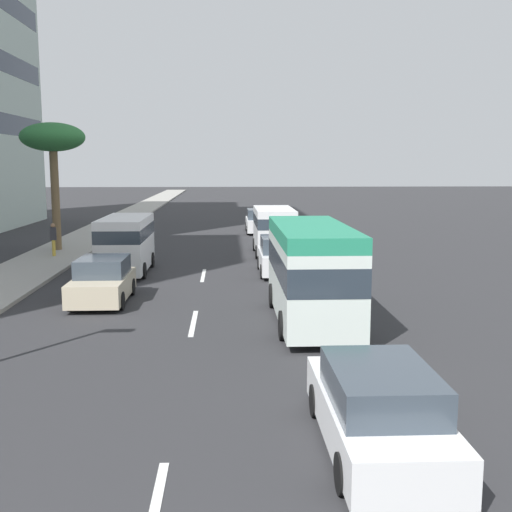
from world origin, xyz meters
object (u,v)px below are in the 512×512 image
Objects in this scene: van_sixth at (126,241)px; van_seventh at (274,228)px; pedestrian_near_lamp at (53,238)px; car_third at (102,281)px; car_fifth at (280,256)px; minibus_lead at (311,269)px; car_second at (378,410)px; car_fourth at (259,222)px; palm_tree at (53,141)px.

van_seventh is at bearing 127.26° from van_sixth.
pedestrian_near_lamp is at bearing 94.49° from van_seventh.
car_third is at bearing -78.53° from pedestrian_near_lamp.
car_fifth is at bearing 128.57° from car_third.
minibus_lead reaches higher than car_fifth.
car_second is at bearing 179.71° from minibus_lead.
car_fourth is 17.80m from van_sixth.
minibus_lead is 11.73m from van_sixth.
car_second is 28.49m from palm_tree.
palm_tree is at bearing 57.56° from car_fifth.
car_third is at bearing 0.98° from van_sixth.
car_second is 19.58m from van_sixth.
van_seventh is at bearing -7.53° from pedestrian_near_lamp.
car_third is 23.50m from car_fourth.
palm_tree is (25.18, 12.16, 5.48)m from car_second.
van_sixth is (-16.40, 6.91, 0.65)m from car_fourth.
car_second is at bearing -74.77° from pedestrian_near_lamp.
pedestrian_near_lamp is at bearing 136.04° from car_fourth.
pedestrian_near_lamp is (-0.92, 11.70, -0.35)m from van_seventh.
pedestrian_near_lamp reaches higher than car_second.
palm_tree reaches higher than car_third.
van_seventh is at bearing 148.52° from car_third.
car_second is 14.03m from car_third.
car_third is 8.79m from car_fifth.
car_fifth is (8.62, 0.26, -0.88)m from minibus_lead.
minibus_lead is 9.02m from car_second.
van_seventh is (14.70, 0.05, -0.23)m from minibus_lead.
car_fourth is (25.63, 0.33, -0.88)m from minibus_lead.
van_seventh is (23.66, 0.01, 0.71)m from car_second.
car_fourth is at bearing 0.22° from car_fifth.
car_third is 0.79× the size of van_sixth.
pedestrian_near_lamp is at bearing 65.82° from car_fifth.
minibus_lead is 1.74× the size of car_third.
pedestrian_near_lamp is (22.74, 11.71, 0.36)m from car_second.
van_seventh is at bearing 0.21° from minibus_lead.
pedestrian_near_lamp is (10.64, 4.62, 0.34)m from car_third.
palm_tree is at bearing 25.79° from car_second.
car_fifth is 0.79× the size of van_sixth.
car_fifth is at bearing 1.76° from minibus_lead.
car_third is at bearing 128.57° from car_fifth.
palm_tree is (7.59, 11.94, 5.42)m from car_fifth.
minibus_lead reaches higher than van_seventh.
car_fourth is at bearing 157.15° from van_sixth.
car_fourth is at bearing -51.58° from palm_tree.
car_second is at bearing 21.56° from van_sixth.
palm_tree is (16.21, 12.21, 4.54)m from minibus_lead.
minibus_lead is at bearing -179.79° from van_seventh.
minibus_lead is 18.12m from pedestrian_near_lamp.
van_sixth is (6.09, 0.10, 0.70)m from car_third.
minibus_lead is 0.99× the size of palm_tree.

